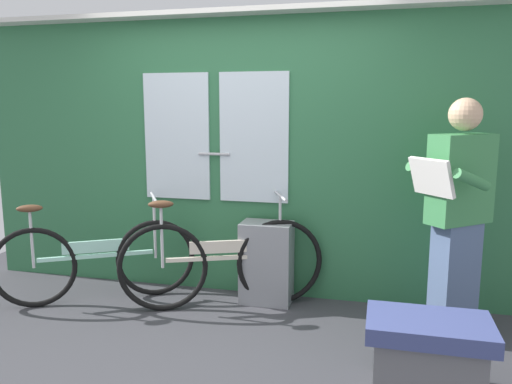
# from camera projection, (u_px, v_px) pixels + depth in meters

# --- Properties ---
(ground_plane) EXTENTS (5.88, 4.17, 0.04)m
(ground_plane) POSITION_uv_depth(u_px,v_px,m) (187.00, 359.00, 3.39)
(ground_plane) COLOR #38383D
(train_door_wall) EXTENTS (4.88, 0.28, 2.42)m
(train_door_wall) POSITION_uv_depth(u_px,v_px,m) (238.00, 151.00, 4.40)
(train_door_wall) COLOR #2D6B42
(train_door_wall) RESTS_ON ground_plane
(bicycle_near_door) EXTENTS (1.57, 0.74, 0.94)m
(bicycle_near_door) POSITION_uv_depth(u_px,v_px,m) (221.00, 262.00, 4.15)
(bicycle_near_door) COLOR black
(bicycle_near_door) RESTS_ON ground_plane
(bicycle_leaning_behind) EXTENTS (1.46, 0.88, 0.89)m
(bicycle_leaning_behind) POSITION_uv_depth(u_px,v_px,m) (96.00, 260.00, 4.29)
(bicycle_leaning_behind) COLOR black
(bicycle_leaning_behind) RESTS_ON ground_plane
(passenger_reading_newspaper) EXTENTS (0.63, 0.61, 1.70)m
(passenger_reading_newspaper) POSITION_uv_depth(u_px,v_px,m) (458.00, 214.00, 3.56)
(passenger_reading_newspaper) COLOR slate
(passenger_reading_newspaper) RESTS_ON ground_plane
(trash_bin_by_wall) EXTENTS (0.43, 0.28, 0.69)m
(trash_bin_by_wall) POSITION_uv_depth(u_px,v_px,m) (267.00, 262.00, 4.28)
(trash_bin_by_wall) COLOR gray
(trash_bin_by_wall) RESTS_ON ground_plane
(bench_seat_corner) EXTENTS (0.70, 0.44, 0.45)m
(bench_seat_corner) POSITION_uv_depth(u_px,v_px,m) (427.00, 354.00, 2.92)
(bench_seat_corner) COLOR #3D477F
(bench_seat_corner) RESTS_ON ground_plane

